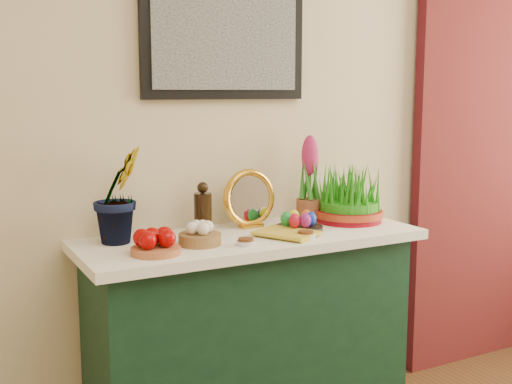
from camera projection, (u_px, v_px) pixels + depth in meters
sideboard at (250, 343)px, 2.67m from camera, size 1.30×0.45×0.85m
tablecloth at (250, 239)px, 2.60m from camera, size 1.40×0.55×0.04m
hyacinth_green at (118, 179)px, 2.42m from camera, size 0.31×0.29×0.49m
apple_bowl at (156, 244)px, 2.27m from camera, size 0.18×0.18×0.09m
garlic_basket at (200, 235)px, 2.42m from camera, size 0.18×0.18×0.09m
vinegar_cruet at (203, 211)px, 2.60m from camera, size 0.07×0.07×0.21m
mirror at (250, 199)px, 2.72m from camera, size 0.25×0.08×0.25m
book at (275, 237)px, 2.49m from camera, size 0.24×0.27×0.03m
spice_dish_left at (246, 242)px, 2.41m from camera, size 0.07×0.07×0.03m
spice_dish_right at (306, 235)px, 2.52m from camera, size 0.08×0.08×0.03m
egg_plate at (299, 223)px, 2.66m from camera, size 0.23×0.23×0.08m
hyacinth_pink at (309, 182)px, 2.87m from camera, size 0.12×0.12×0.38m
wheatgrass_sabzeh at (349, 198)px, 2.84m from camera, size 0.30×0.30×0.25m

